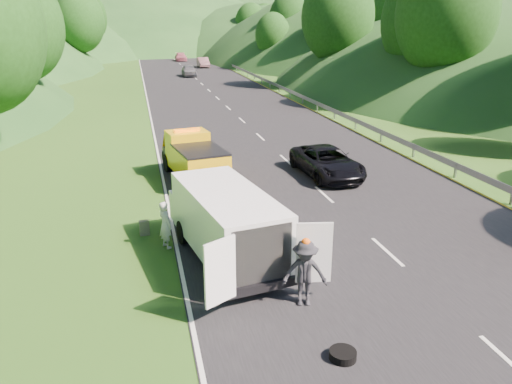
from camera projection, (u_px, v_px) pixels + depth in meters
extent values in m
plane|color=#38661E|center=(285.00, 237.00, 18.03)|extent=(320.00, 320.00, 0.00)
cube|color=black|center=(209.00, 90.00, 55.47)|extent=(14.00, 200.00, 0.02)
cube|color=gray|center=(249.00, 77.00, 68.56)|extent=(0.06, 140.00, 1.52)
cylinder|color=black|center=(168.00, 163.00, 25.67)|extent=(0.47, 0.96, 0.92)
cylinder|color=black|center=(200.00, 159.00, 26.32)|extent=(0.47, 0.96, 0.92)
cylinder|color=black|center=(187.00, 183.00, 22.48)|extent=(0.47, 0.96, 0.92)
cylinder|color=black|center=(224.00, 179.00, 23.13)|extent=(0.47, 0.96, 0.92)
cube|color=yellow|center=(188.00, 148.00, 25.03)|extent=(2.20, 1.78, 1.74)
cube|color=yellow|center=(200.00, 163.00, 23.31)|extent=(2.52, 3.42, 1.19)
cube|color=black|center=(200.00, 150.00, 23.10)|extent=(2.52, 3.42, 0.09)
cube|color=black|center=(182.00, 153.00, 26.16)|extent=(2.00, 1.40, 0.64)
cube|color=black|center=(180.00, 154.00, 26.69)|extent=(1.93, 0.51, 0.46)
cube|color=yellow|center=(180.00, 141.00, 26.24)|extent=(1.93, 1.03, 1.00)
cube|color=orange|center=(187.00, 130.00, 24.73)|extent=(1.31, 0.45, 0.15)
cube|color=black|center=(184.00, 139.00, 25.49)|extent=(1.73, 0.37, 0.83)
cylinder|color=black|center=(184.00, 232.00, 17.41)|extent=(0.46, 0.88, 0.84)
cylinder|color=black|center=(234.00, 224.00, 18.11)|extent=(0.46, 0.88, 0.84)
cylinder|color=black|center=(218.00, 278.00, 14.33)|extent=(0.46, 0.88, 0.84)
cylinder|color=black|center=(276.00, 265.00, 15.04)|extent=(0.46, 0.88, 0.84)
cube|color=white|center=(227.00, 220.00, 15.81)|extent=(3.07, 5.72, 1.93)
cube|color=white|center=(200.00, 204.00, 18.43)|extent=(2.22, 1.29, 1.04)
cube|color=black|center=(201.00, 184.00, 17.98)|extent=(1.96, 0.69, 0.87)
cube|color=black|center=(262.00, 255.00, 13.50)|extent=(1.77, 0.42, 1.67)
cube|color=white|center=(220.00, 272.00, 12.58)|extent=(0.89, 0.55, 1.78)
cube|color=white|center=(314.00, 253.00, 13.61)|extent=(0.99, 0.23, 1.78)
cube|color=black|center=(263.00, 287.00, 13.72)|extent=(2.08, 0.52, 0.26)
imported|color=silver|center=(167.00, 247.00, 17.20)|extent=(0.67, 0.74, 1.66)
imported|color=tan|center=(217.00, 241.00, 17.67)|extent=(0.65, 0.60, 1.08)
imported|color=black|center=(304.00, 305.00, 13.74)|extent=(1.35, 0.96, 1.89)
cube|color=#606149|center=(144.00, 228.00, 18.10)|extent=(0.37, 0.23, 0.56)
cylinder|color=black|center=(343.00, 359.00, 11.53)|extent=(0.64, 0.64, 0.20)
imported|color=black|center=(326.00, 176.00, 25.08)|extent=(2.69, 5.28, 1.43)
imported|color=#54555A|center=(189.00, 77.00, 69.28)|extent=(1.87, 4.64, 1.58)
imported|color=brown|center=(203.00, 67.00, 82.60)|extent=(1.67, 4.79, 1.58)
imported|color=#A55262|center=(181.00, 61.00, 95.46)|extent=(2.05, 5.03, 1.46)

